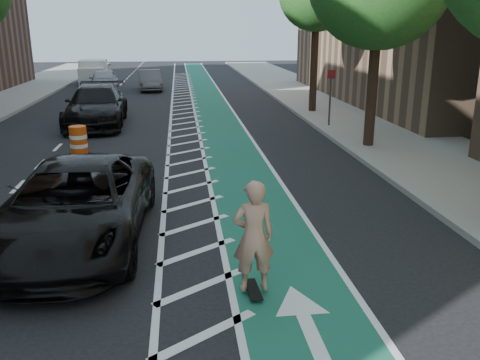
{
  "coord_description": "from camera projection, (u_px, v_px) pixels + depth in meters",
  "views": [
    {
      "loc": [
        1.27,
        -9.01,
        4.14
      ],
      "look_at": [
        2.46,
        1.08,
        1.1
      ],
      "focal_mm": 38.0,
      "sensor_mm": 36.0,
      "label": 1
    }
  ],
  "objects": [
    {
      "name": "box_truck",
      "position": [
        93.0,
        73.0,
        39.23
      ],
      "size": [
        2.17,
        4.4,
        1.78
      ],
      "rotation": [
        0.0,
        0.0,
        0.07
      ],
      "color": "silver",
      "rests_on": "ground"
    },
    {
      "name": "car_grey",
      "position": [
        150.0,
        80.0,
        35.23
      ],
      "size": [
        1.87,
        4.33,
        1.39
      ],
      "primitive_type": "imported",
      "rotation": [
        0.0,
        0.0,
        0.1
      ],
      "color": "#57565B",
      "rests_on": "ground"
    },
    {
      "name": "ground",
      "position": [
        118.0,
        256.0,
        9.62
      ],
      "size": [
        120.0,
        120.0,
        0.0
      ],
      "primitive_type": "plane",
      "color": "black",
      "rests_on": "ground"
    },
    {
      "name": "sign_post",
      "position": [
        330.0,
        97.0,
        21.5
      ],
      "size": [
        0.35,
        0.08,
        2.47
      ],
      "color": "#4C4C4C",
      "rests_on": "ground"
    },
    {
      "name": "sidewalk_right",
      "position": [
        389.0,
        135.0,
        20.18
      ],
      "size": [
        5.0,
        90.0,
        0.15
      ],
      "primitive_type": "cube",
      "color": "gray",
      "rests_on": "ground"
    },
    {
      "name": "suv_near",
      "position": [
        76.0,
        204.0,
        10.03
      ],
      "size": [
        2.91,
        5.9,
        1.61
      ],
      "primitive_type": "imported",
      "rotation": [
        0.0,
        0.0,
        -0.04
      ],
      "color": "black",
      "rests_on": "ground"
    },
    {
      "name": "barrel_c",
      "position": [
        111.0,
        100.0,
        27.3
      ],
      "size": [
        0.7,
        0.7,
        0.96
      ],
      "color": "#EE5C0C",
      "rests_on": "ground"
    },
    {
      "name": "skateboarder",
      "position": [
        253.0,
        236.0,
        7.96
      ],
      "size": [
        0.69,
        0.47,
        1.83
      ],
      "primitive_type": "imported",
      "rotation": [
        0.0,
        0.0,
        3.2
      ],
      "color": "tan",
      "rests_on": "skateboard"
    },
    {
      "name": "car_silver",
      "position": [
        104.0,
        80.0,
        34.39
      ],
      "size": [
        2.23,
        4.67,
        1.54
      ],
      "primitive_type": "imported",
      "rotation": [
        0.0,
        0.0,
        0.09
      ],
      "color": "#A1A1A6",
      "rests_on": "ground"
    },
    {
      "name": "barrel_a",
      "position": [
        79.0,
        141.0,
        17.21
      ],
      "size": [
        0.72,
        0.72,
        0.99
      ],
      "color": "#D6470B",
      "rests_on": "ground"
    },
    {
      "name": "buffer_strip",
      "position": [
        188.0,
        142.0,
        19.3
      ],
      "size": [
        1.4,
        90.0,
        0.01
      ],
      "primitive_type": "cube",
      "color": "silver",
      "rests_on": "ground"
    },
    {
      "name": "bike_lane",
      "position": [
        227.0,
        141.0,
        19.47
      ],
      "size": [
        2.0,
        90.0,
        0.01
      ],
      "primitive_type": "cube",
      "color": "#1C624F",
      "rests_on": "ground"
    },
    {
      "name": "curb_right",
      "position": [
        329.0,
        136.0,
        19.9
      ],
      "size": [
        0.12,
        90.0,
        0.16
      ],
      "primitive_type": "cube",
      "color": "gray",
      "rests_on": "ground"
    },
    {
      "name": "skateboard",
      "position": [
        253.0,
        290.0,
        8.23
      ],
      "size": [
        0.24,
        0.71,
        0.09
      ],
      "rotation": [
        0.0,
        0.0,
        0.05
      ],
      "color": "black",
      "rests_on": "ground"
    },
    {
      "name": "suv_far",
      "position": [
        97.0,
        106.0,
        22.36
      ],
      "size": [
        2.63,
        6.06,
        1.74
      ],
      "primitive_type": "imported",
      "rotation": [
        0.0,
        0.0,
        0.03
      ],
      "color": "black",
      "rests_on": "ground"
    },
    {
      "name": "barrel_b",
      "position": [
        70.0,
        125.0,
        20.58
      ],
      "size": [
        0.62,
        0.62,
        0.84
      ],
      "color": "orange",
      "rests_on": "ground"
    }
  ]
}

